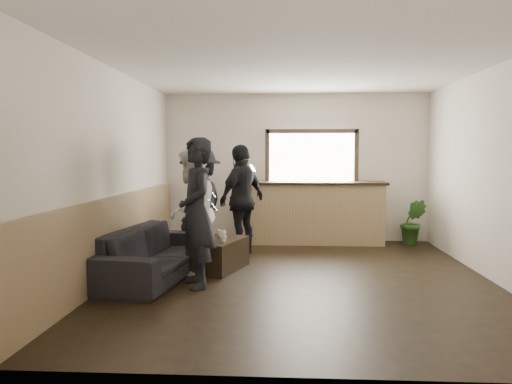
# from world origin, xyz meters

# --- Properties ---
(ground) EXTENTS (5.00, 6.00, 0.01)m
(ground) POSITION_xyz_m (0.00, 0.00, 0.00)
(ground) COLOR black
(room_shell) EXTENTS (5.01, 6.01, 2.80)m
(room_shell) POSITION_xyz_m (-0.74, 0.00, 1.47)
(room_shell) COLOR silver
(room_shell) RESTS_ON ground
(bar_counter) EXTENTS (2.70, 0.68, 2.13)m
(bar_counter) POSITION_xyz_m (0.30, 2.70, 0.64)
(bar_counter) COLOR #A58659
(bar_counter) RESTS_ON ground
(sofa) EXTENTS (1.20, 2.39, 0.67)m
(sofa) POSITION_xyz_m (-1.94, -0.07, 0.33)
(sofa) COLOR black
(sofa) RESTS_ON ground
(coffee_table) EXTENTS (0.81, 1.10, 0.44)m
(coffee_table) POSITION_xyz_m (-1.14, 0.43, 0.22)
(coffee_table) COLOR black
(coffee_table) RESTS_ON ground
(cup_a) EXTENTS (0.19, 0.19, 0.11)m
(cup_a) POSITION_xyz_m (-1.13, 0.65, 0.49)
(cup_a) COLOR silver
(cup_a) RESTS_ON coffee_table
(cup_b) EXTENTS (0.14, 0.14, 0.09)m
(cup_b) POSITION_xyz_m (-1.06, 0.20, 0.48)
(cup_b) COLOR silver
(cup_b) RESTS_ON coffee_table
(potted_plant) EXTENTS (0.53, 0.47, 0.83)m
(potted_plant) POSITION_xyz_m (2.15, 2.65, 0.42)
(potted_plant) COLOR #2D6623
(potted_plant) RESTS_ON ground
(person_a) EXTENTS (0.68, 0.80, 1.86)m
(person_a) POSITION_xyz_m (-1.29, -0.50, 0.93)
(person_a) COLOR black
(person_a) RESTS_ON ground
(person_b) EXTENTS (0.66, 0.85, 1.73)m
(person_b) POSITION_xyz_m (-1.49, 0.19, 0.87)
(person_b) COLOR silver
(person_b) RESTS_ON ground
(person_c) EXTENTS (0.88, 1.25, 1.76)m
(person_c) POSITION_xyz_m (-1.49, 0.93, 0.88)
(person_c) COLOR black
(person_c) RESTS_ON ground
(person_d) EXTENTS (0.95, 1.13, 1.82)m
(person_d) POSITION_xyz_m (-0.91, 1.60, 0.91)
(person_d) COLOR black
(person_d) RESTS_ON ground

